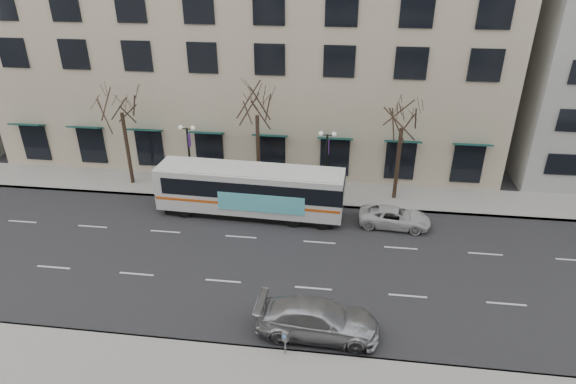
% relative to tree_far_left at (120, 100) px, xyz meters
% --- Properties ---
extents(ground, '(160.00, 160.00, 0.00)m').
position_rel_tree_far_left_xyz_m(ground, '(10.00, -8.80, -6.70)').
color(ground, black).
rests_on(ground, ground).
extents(sidewalk_far, '(80.00, 4.00, 0.15)m').
position_rel_tree_far_left_xyz_m(sidewalk_far, '(15.00, 0.20, -6.62)').
color(sidewalk_far, gray).
rests_on(sidewalk_far, ground).
extents(building_hotel, '(40.00, 20.00, 24.00)m').
position_rel_tree_far_left_xyz_m(building_hotel, '(8.00, 12.20, 5.30)').
color(building_hotel, '#B8A98D').
rests_on(building_hotel, ground).
extents(tree_far_left, '(3.60, 3.60, 8.34)m').
position_rel_tree_far_left_xyz_m(tree_far_left, '(0.00, 0.00, 0.00)').
color(tree_far_left, black).
rests_on(tree_far_left, ground).
extents(tree_far_mid, '(3.60, 3.60, 8.55)m').
position_rel_tree_far_left_xyz_m(tree_far_mid, '(10.00, 0.00, 0.21)').
color(tree_far_mid, black).
rests_on(tree_far_mid, ground).
extents(tree_far_right, '(3.60, 3.60, 8.06)m').
position_rel_tree_far_left_xyz_m(tree_far_right, '(20.00, 0.00, -0.28)').
color(tree_far_right, black).
rests_on(tree_far_right, ground).
extents(lamp_post_left, '(1.22, 0.45, 5.21)m').
position_rel_tree_far_left_xyz_m(lamp_post_left, '(5.01, -0.60, -3.75)').
color(lamp_post_left, black).
rests_on(lamp_post_left, ground).
extents(lamp_post_right, '(1.22, 0.45, 5.21)m').
position_rel_tree_far_left_xyz_m(lamp_post_right, '(15.01, -0.60, -3.75)').
color(lamp_post_right, black).
rests_on(lamp_post_right, ground).
extents(city_bus, '(12.73, 3.28, 3.42)m').
position_rel_tree_far_left_xyz_m(city_bus, '(10.14, -3.46, -4.83)').
color(city_bus, silver).
rests_on(city_bus, ground).
extents(silver_car, '(5.88, 2.53, 1.69)m').
position_rel_tree_far_left_xyz_m(silver_car, '(15.46, -14.44, -5.85)').
color(silver_car, '#A5A7AD').
rests_on(silver_car, ground).
extents(white_pickup, '(4.78, 2.47, 1.29)m').
position_rel_tree_far_left_xyz_m(white_pickup, '(19.74, -3.82, -6.05)').
color(white_pickup, silver).
rests_on(white_pickup, ground).
extents(pay_station, '(0.32, 0.27, 1.26)m').
position_rel_tree_far_left_xyz_m(pay_station, '(14.14, -16.10, -5.63)').
color(pay_station, slate).
rests_on(pay_station, sidewalk_near).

